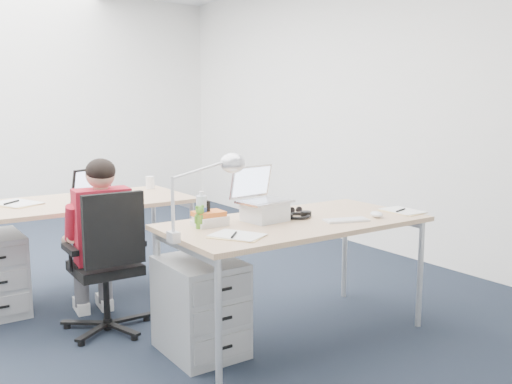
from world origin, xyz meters
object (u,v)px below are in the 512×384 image
Objects in this scene: wireless_keyboard at (346,220)px; cordless_phone at (206,213)px; sunglasses at (295,210)px; water_bottle at (202,209)px; bear_figurine at (200,217)px; far_cup at (150,182)px; seated_person at (99,242)px; drawer_pedestal_near at (200,306)px; desk_lamp at (197,196)px; desk_far at (78,207)px; book_stack at (210,218)px; computer_mouse at (377,214)px; office_chair at (108,292)px; silver_laptop at (265,194)px; desk_near at (295,228)px; dark_laptop at (105,185)px; headphones at (297,215)px; can_koozie at (276,213)px.

cordless_phone is at bearing 172.48° from wireless_keyboard.
water_bottle is at bearing -165.80° from sunglasses.
bear_figurine is 1.31× the size of far_cup.
seated_person is at bearing 94.02° from bear_figurine.
desk_lamp reaches higher than drawer_pedestal_near.
book_stack reaches higher than desk_far.
computer_mouse is at bearing -39.01° from bear_figurine.
silver_laptop reaches higher than office_chair.
computer_mouse is (0.48, -0.21, 0.06)m from desk_near.
desk_far is 4.45× the size of dark_laptop.
wireless_keyboard is 1.44× the size of book_stack.
office_chair is at bearing 145.86° from headphones.
seated_person reaches higher than desk_far.
seated_person reaches higher than cordless_phone.
cordless_phone is 1.08m from dark_laptop.
book_stack is 0.40× the size of desk_lamp.
silver_laptop is 3.16× the size of computer_mouse.
office_chair is 1.66× the size of drawer_pedestal_near.
desk_lamp reaches higher than desk_far.
office_chair reaches higher than can_koozie.
drawer_pedestal_near is 0.56m from water_bottle.
desk_near is 5.96× the size of wireless_keyboard.
far_cup is at bearing 96.59° from desk_near.
far_cup reaches higher than sunglasses.
book_stack is (-0.74, 0.36, 0.04)m from wireless_keyboard.
computer_mouse is at bearing -50.61° from desk_far.
desk_far is at bearing 121.44° from desk_near.
desk_far is 0.74m from far_cup.
office_chair is at bearing 136.70° from cordless_phone.
drawer_pedestal_near is 2.95× the size of book_stack.
can_koozie is (0.83, -0.66, 0.52)m from office_chair.
drawer_pedestal_near is 1.19× the size of desk_lamp.
desk_lamp is at bearing -142.84° from bear_figurine.
office_chair is 1.56m from wireless_keyboard.
drawer_pedestal_near is 5.40× the size of can_koozie.
office_chair is 1.29m from headphones.
book_stack is at bearing -52.77° from seated_person.
desk_lamp is (-1.19, 0.13, 0.21)m from computer_mouse.
bear_figurine reaches higher than computer_mouse.
desk_near is 0.28m from sunglasses.
dark_laptop is (-0.59, 1.14, -0.03)m from silver_laptop.
water_bottle reaches higher than computer_mouse.
sunglasses is at bearing -49.42° from desk_far.
computer_mouse is 0.53m from sunglasses.
desk_lamp is (-0.20, -0.25, 0.16)m from cordless_phone.
can_koozie reaches higher than book_stack.
drawer_pedestal_near is (0.28, -1.33, -0.41)m from desk_far.
silver_laptop is (0.76, -0.78, 0.35)m from seated_person.
office_chair reaches higher than book_stack.
computer_mouse is 1.07m from cordless_phone.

